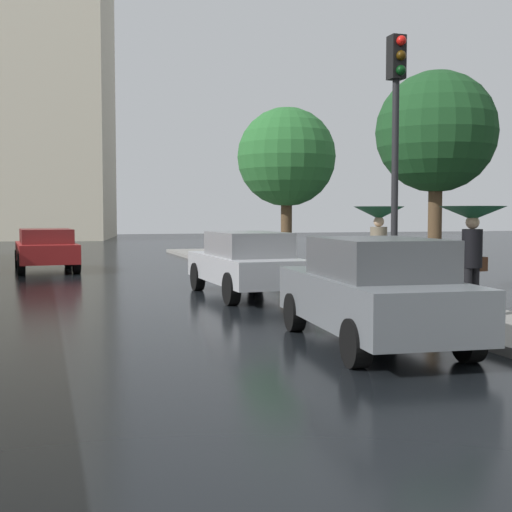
% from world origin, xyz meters
% --- Properties ---
extents(car_silver_near_kerb, '(1.81, 4.38, 1.47)m').
position_xyz_m(car_silver_near_kerb, '(2.62, 11.51, 0.77)').
color(car_silver_near_kerb, '#B2B5BA').
rests_on(car_silver_near_kerb, ground).
extents(car_grey_mid_road, '(1.99, 4.24, 1.54)m').
position_xyz_m(car_grey_mid_road, '(2.70, 5.32, 0.79)').
color(car_grey_mid_road, slate).
rests_on(car_grey_mid_road, ground).
extents(car_red_far_ahead, '(2.06, 4.09, 1.38)m').
position_xyz_m(car_red_far_ahead, '(-1.66, 20.05, 0.74)').
color(car_red_far_ahead, maroon).
rests_on(car_red_far_ahead, ground).
extents(pedestrian_with_umbrella_near, '(1.07, 1.07, 1.89)m').
position_xyz_m(pedestrian_with_umbrella_near, '(5.07, 9.79, 1.67)').
color(pedestrian_with_umbrella_near, black).
rests_on(pedestrian_with_umbrella_near, sidewalk_strip).
extents(pedestrian_with_umbrella_far, '(1.10, 1.10, 1.86)m').
position_xyz_m(pedestrian_with_umbrella_far, '(5.07, 6.43, 1.66)').
color(pedestrian_with_umbrella_far, black).
rests_on(pedestrian_with_umbrella_far, sidewalk_strip).
extents(traffic_light, '(0.26, 0.39, 4.82)m').
position_xyz_m(traffic_light, '(4.15, 7.40, 3.45)').
color(traffic_light, black).
rests_on(traffic_light, sidewalk_strip).
extents(street_tree_near, '(3.51, 3.51, 5.65)m').
position_xyz_m(street_tree_near, '(6.61, 19.92, 3.87)').
color(street_tree_near, '#4C3823').
rests_on(street_tree_near, ground).
extents(street_tree_far, '(2.79, 2.79, 5.17)m').
position_xyz_m(street_tree_far, '(6.97, 10.67, 3.74)').
color(street_tree_far, '#4C3823').
rests_on(street_tree_far, ground).
extents(distant_tower, '(12.37, 12.85, 27.43)m').
position_xyz_m(distant_tower, '(-1.95, 51.02, 13.72)').
color(distant_tower, beige).
rests_on(distant_tower, ground).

